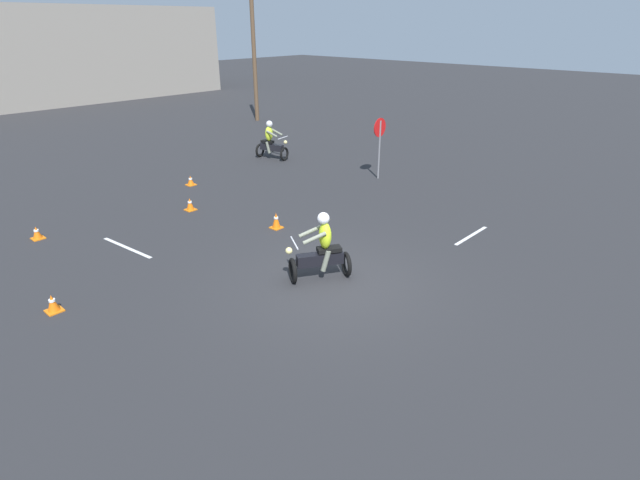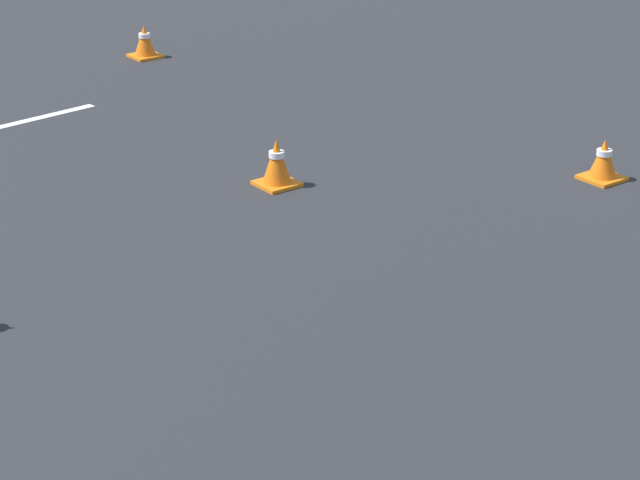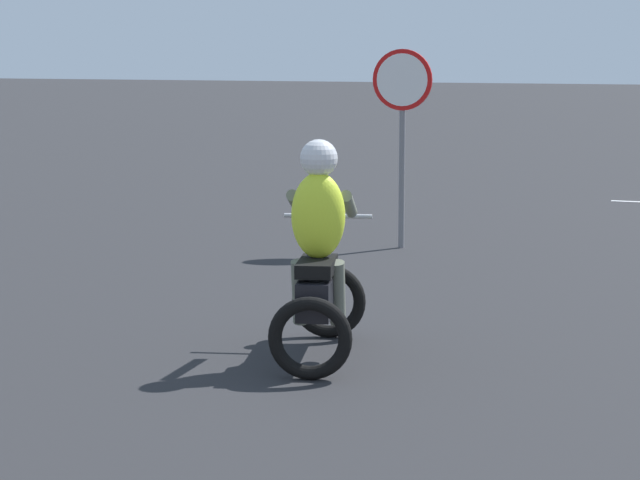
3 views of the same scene
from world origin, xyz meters
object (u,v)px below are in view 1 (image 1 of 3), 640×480
traffic_cone_near_right (37,233)px  traffic_cone_far_right (191,181)px  motorcycle_rider_background (271,142)px  traffic_cone_far_center (190,204)px  motorcycle_rider_foreground (321,251)px  utility_pole_near (254,57)px  traffic_cone_near_left (53,304)px  stop_sign (380,136)px  traffic_cone_mid_center (276,221)px

traffic_cone_near_right → traffic_cone_far_right: size_ratio=1.04×
motorcycle_rider_background → traffic_cone_far_center: (-6.18, -2.92, -0.53)m
motorcycle_rider_foreground → utility_pole_near: utility_pole_near is taller
motorcycle_rider_background → traffic_cone_far_center: motorcycle_rider_background is taller
traffic_cone_far_right → traffic_cone_near_left: bearing=-142.6°
traffic_cone_near_right → traffic_cone_far_right: 5.86m
motorcycle_rider_background → traffic_cone_near_right: size_ratio=4.51×
motorcycle_rider_foreground → traffic_cone_near_left: motorcycle_rider_foreground is taller
motorcycle_rider_foreground → traffic_cone_far_right: motorcycle_rider_foreground is taller
stop_sign → traffic_cone_mid_center: 6.32m
traffic_cone_far_right → traffic_cone_far_center: (-1.54, -2.25, 0.02)m
motorcycle_rider_foreground → traffic_cone_far_center: 6.29m
motorcycle_rider_foreground → traffic_cone_near_left: bearing=89.2°
stop_sign → traffic_cone_near_right: 11.78m
traffic_cone_near_left → traffic_cone_near_right: 4.45m
traffic_cone_mid_center → utility_pole_near: utility_pole_near is taller
motorcycle_rider_foreground → traffic_cone_near_left: 5.82m
stop_sign → traffic_cone_far_center: 7.46m
traffic_cone_far_right → traffic_cone_far_center: bearing=-124.4°
traffic_cone_near_left → traffic_cone_mid_center: traffic_cone_mid_center is taller
traffic_cone_near_left → motorcycle_rider_foreground: bearing=-33.0°
traffic_cone_far_right → traffic_cone_mid_center: bearing=-97.5°
stop_sign → traffic_cone_mid_center: (-6.11, -0.84, -1.40)m
traffic_cone_near_left → traffic_cone_far_center: traffic_cone_far_center is taller
traffic_cone_near_left → traffic_cone_far_right: bearing=37.4°
motorcycle_rider_foreground → traffic_cone_far_right: (2.13, 8.50, -0.56)m
traffic_cone_mid_center → utility_pole_near: 17.80m
traffic_cone_near_left → traffic_cone_mid_center: (6.28, -0.06, 0.04)m
motorcycle_rider_foreground → traffic_cone_far_right: bearing=18.1°
stop_sign → traffic_cone_mid_center: stop_sign is taller
traffic_cone_far_center → motorcycle_rider_background: bearing=25.3°
traffic_cone_far_right → traffic_cone_far_center: traffic_cone_far_center is taller
utility_pole_near → traffic_cone_mid_center: bearing=-129.1°
motorcycle_rider_foreground → traffic_cone_mid_center: (1.42, 3.09, -0.50)m
motorcycle_rider_background → traffic_cone_mid_center: bearing=36.2°
traffic_cone_mid_center → traffic_cone_far_right: traffic_cone_mid_center is taller
stop_sign → traffic_cone_near_right: (-11.16, 3.49, -1.46)m
motorcycle_rider_background → traffic_cone_mid_center: size_ratio=3.48×
motorcycle_rider_background → stop_sign: (0.77, -5.23, 0.91)m
traffic_cone_mid_center → motorcycle_rider_foreground: bearing=-114.7°
traffic_cone_near_right → traffic_cone_near_left: bearing=-106.1°
traffic_cone_mid_center → traffic_cone_near_right: bearing=139.4°
utility_pole_near → traffic_cone_far_right: bearing=-141.6°
traffic_cone_near_left → utility_pole_near: (17.30, 13.51, 3.44)m
motorcycle_rider_foreground → traffic_cone_far_center: size_ratio=4.12×
motorcycle_rider_foreground → motorcycle_rider_background: bearing=-4.3°
traffic_cone_near_left → stop_sign: bearing=3.6°
traffic_cone_near_right → traffic_cone_far_center: size_ratio=0.91×
traffic_cone_near_right → traffic_cone_far_right: traffic_cone_near_right is taller
traffic_cone_near_left → traffic_cone_far_right: (6.99, 5.35, -0.02)m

